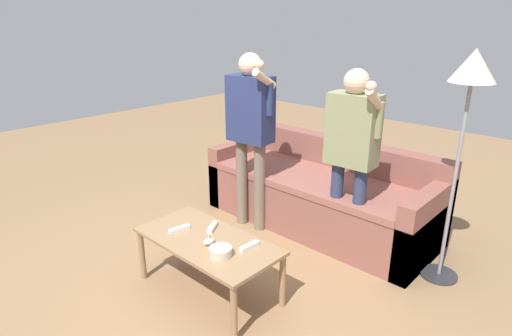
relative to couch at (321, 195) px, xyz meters
The scene contains 11 objects.
ground_plane 1.46m from the couch, 91.98° to the right, with size 12.00×12.00×0.00m, color #93704C.
couch is the anchor object (origin of this frame).
coffee_table 1.47m from the couch, 88.34° to the right, with size 1.07×0.53×0.43m.
snack_bowl 1.58m from the couch, 80.16° to the right, with size 0.15×0.15×0.06m, color beige.
game_remote_nunchuk 1.51m from the couch, 86.10° to the right, with size 0.06×0.09×0.05m.
floor_lamp 1.68m from the couch, ahead, with size 0.30×0.30×1.73m.
player_left 0.99m from the couch, 132.71° to the right, with size 0.49×0.31×1.63m.
player_right 0.92m from the couch, 35.76° to the right, with size 0.47×0.31×1.56m.
game_remote_wand_near 1.35m from the couch, 92.09° to the right, with size 0.11×0.15×0.03m.
game_remote_wand_far 1.40m from the couch, 75.79° to the right, with size 0.04×0.17×0.03m.
game_remote_wand_spare 1.54m from the couch, 97.73° to the right, with size 0.06×0.16×0.03m.
Camera 1 is at (2.15, -1.75, 1.93)m, focal length 29.85 mm.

